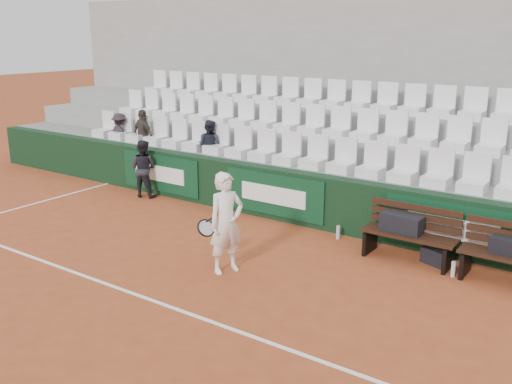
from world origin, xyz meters
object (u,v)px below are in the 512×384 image
(bench_right, at_px, (512,271))
(spectator_c, at_px, (209,126))
(water_bottle_near, at_px, (338,232))
(spectator_a, at_px, (119,117))
(bench_left, at_px, (408,247))
(sports_bag_right, at_px, (508,247))
(ball_kid, at_px, (143,168))
(spectator_b, at_px, (142,116))
(sports_bag_ground, at_px, (436,256))
(tennis_player, at_px, (226,223))
(water_bottle_far, at_px, (453,269))
(sports_bag_left, at_px, (402,223))

(bench_right, distance_m, spectator_c, 6.80)
(water_bottle_near, relative_size, spectator_a, 0.23)
(bench_right, relative_size, water_bottle_near, 6.17)
(bench_left, xyz_separation_m, sports_bag_right, (1.47, -0.00, 0.34))
(water_bottle_near, distance_m, spectator_a, 6.68)
(ball_kid, relative_size, spectator_b, 1.04)
(bench_right, xyz_separation_m, spectator_c, (-6.56, 1.18, 1.35))
(bench_left, distance_m, ball_kid, 6.17)
(ball_kid, height_order, spectator_b, spectator_b)
(ball_kid, height_order, spectator_a, spectator_a)
(sports_bag_ground, distance_m, tennis_player, 3.37)
(spectator_a, height_order, spectator_c, spectator_c)
(bench_left, bearing_deg, spectator_c, 167.19)
(spectator_b, bearing_deg, water_bottle_far, -179.84)
(spectator_a, xyz_separation_m, spectator_b, (0.81, 0.00, 0.07))
(bench_left, xyz_separation_m, spectator_a, (-7.84, 1.13, 1.31))
(tennis_player, bearing_deg, water_bottle_far, 31.25)
(bench_left, height_order, ball_kid, ball_kid)
(water_bottle_near, height_order, water_bottle_far, same)
(bench_left, distance_m, sports_bag_left, 0.40)
(bench_left, bearing_deg, spectator_b, 170.83)
(ball_kid, bearing_deg, bench_left, 162.33)
(bench_left, bearing_deg, sports_bag_ground, 16.46)
(ball_kid, distance_m, spectator_b, 1.59)
(bench_right, height_order, sports_bag_left, sports_bag_left)
(water_bottle_far, bearing_deg, spectator_a, 171.12)
(ball_kid, bearing_deg, water_bottle_far, 160.82)
(tennis_player, bearing_deg, sports_bag_right, 28.82)
(sports_bag_ground, height_order, ball_kid, ball_kid)
(bench_left, distance_m, water_bottle_near, 1.40)
(water_bottle_far, bearing_deg, tennis_player, -148.75)
(sports_bag_right, relative_size, sports_bag_ground, 1.18)
(ball_kid, bearing_deg, sports_bag_left, 162.66)
(sports_bag_left, height_order, ball_kid, ball_kid)
(sports_bag_ground, bearing_deg, bench_right, -8.26)
(water_bottle_far, relative_size, spectator_b, 0.20)
(bench_left, distance_m, spectator_b, 7.25)
(water_bottle_far, distance_m, spectator_a, 8.84)
(bench_right, distance_m, sports_bag_left, 1.76)
(sports_bag_ground, xyz_separation_m, ball_kid, (-6.57, 0.11, 0.51))
(bench_right, distance_m, tennis_player, 4.21)
(bench_left, xyz_separation_m, sports_bag_ground, (0.42, 0.12, -0.10))
(water_bottle_near, xyz_separation_m, spectator_a, (-6.47, 0.87, 1.42))
(sports_bag_ground, relative_size, water_bottle_near, 1.72)
(spectator_a, bearing_deg, spectator_c, -176.07)
(bench_right, bearing_deg, sports_bag_left, 177.22)
(sports_bag_right, bearing_deg, sports_bag_left, 178.43)
(sports_bag_right, bearing_deg, spectator_a, 173.02)
(sports_bag_right, bearing_deg, water_bottle_far, -162.93)
(spectator_b, relative_size, spectator_c, 1.06)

